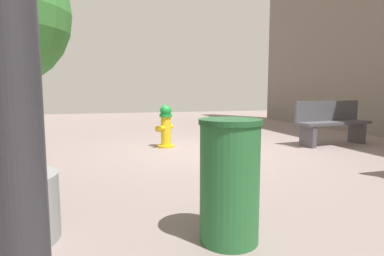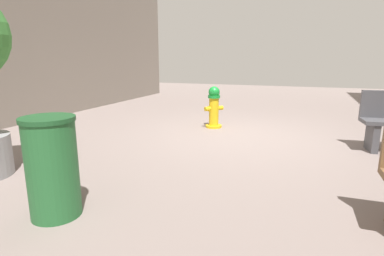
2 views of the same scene
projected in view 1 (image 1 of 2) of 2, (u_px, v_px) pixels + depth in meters
name	position (u px, v px, depth m)	size (l,w,h in m)	color
ground_plane	(207.00, 150.00, 6.11)	(23.40, 23.40, 0.00)	gray
fire_hydrant	(166.00, 126.00, 6.42)	(0.39, 0.39, 0.88)	gold
bench_near	(331.00, 122.00, 6.77)	(1.79, 0.64, 0.95)	#4C4C51
trash_bin	(230.00, 181.00, 2.36)	(0.48, 0.48, 0.94)	#266633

